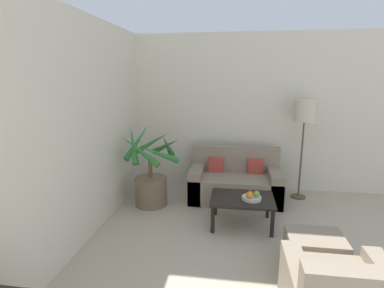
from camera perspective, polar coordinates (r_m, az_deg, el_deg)
wall_back at (r=5.63m, az=27.45°, el=4.94°), size 8.80×0.06×2.70m
wall_left at (r=2.89m, az=-29.93°, el=-1.31°), size 0.06×7.70×2.70m
potted_palm at (r=4.71m, az=-7.84°, el=-6.40°), size 0.88×0.97×1.26m
sofa_loveseat at (r=5.00m, az=8.20°, el=-7.25°), size 1.45×0.79×0.82m
floor_lamp at (r=5.05m, az=20.68°, el=5.19°), size 0.35×0.35×1.62m
coffee_table at (r=4.13m, az=9.53°, el=-10.72°), size 0.83×0.62×0.39m
fruit_bowl at (r=4.06m, az=11.27°, el=-10.06°), size 0.26×0.26×0.04m
apple_red at (r=4.10m, az=11.20°, el=-9.04°), size 0.07×0.07×0.07m
apple_green at (r=4.05m, az=12.23°, el=-9.26°), size 0.08×0.08×0.08m
orange_fruit at (r=3.98m, az=10.91°, el=-9.49°), size 0.09×0.09×0.09m
ottoman at (r=3.56m, az=22.29°, el=-18.41°), size 0.57×0.46×0.37m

